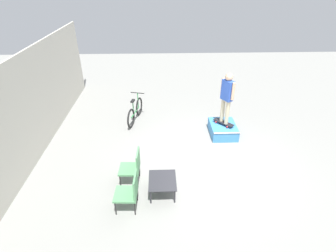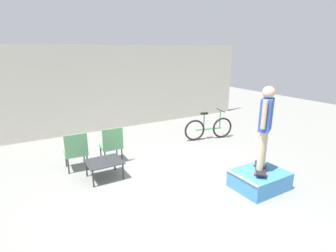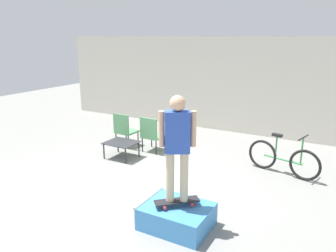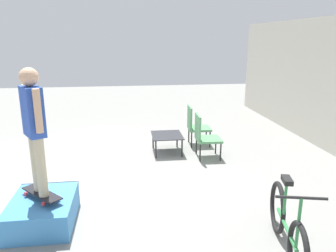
{
  "view_description": "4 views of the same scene",
  "coord_description": "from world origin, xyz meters",
  "px_view_note": "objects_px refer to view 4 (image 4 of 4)",
  "views": [
    {
      "loc": [
        -5.99,
        1.28,
        4.79
      ],
      "look_at": [
        0.4,
        1.05,
        1.03
      ],
      "focal_mm": 28.0,
      "sensor_mm": 36.0,
      "label": 1
    },
    {
      "loc": [
        -2.66,
        -4.19,
        2.85
      ],
      "look_at": [
        0.44,
        1.08,
        1.05
      ],
      "focal_mm": 28.0,
      "sensor_mm": 36.0,
      "label": 2
    },
    {
      "loc": [
        3.75,
        -5.05,
        3.01
      ],
      "look_at": [
        0.35,
        0.99,
        1.1
      ],
      "focal_mm": 35.0,
      "sensor_mm": 36.0,
      "label": 3
    },
    {
      "loc": [
        5.85,
        0.33,
        2.53
      ],
      "look_at": [
        0.55,
        1.04,
        1.08
      ],
      "focal_mm": 35.0,
      "sensor_mm": 36.0,
      "label": 4
    }
  ],
  "objects_px": {
    "bicycle": "(287,226)",
    "coffee_table": "(167,137)",
    "skateboard_on_ramp": "(42,193)",
    "patio_chair_right": "(204,135)",
    "patio_chair_left": "(195,124)",
    "person_skater": "(34,122)",
    "skate_ramp_box": "(43,211)"
  },
  "relations": [
    {
      "from": "bicycle",
      "to": "coffee_table",
      "type": "bearing_deg",
      "value": -152.53
    },
    {
      "from": "skateboard_on_ramp",
      "to": "bicycle",
      "type": "bearing_deg",
      "value": 27.52
    },
    {
      "from": "patio_chair_right",
      "to": "patio_chair_left",
      "type": "bearing_deg",
      "value": 2.12
    },
    {
      "from": "coffee_table",
      "to": "patio_chair_left",
      "type": "relative_size",
      "value": 0.81
    },
    {
      "from": "person_skater",
      "to": "patio_chair_right",
      "type": "height_order",
      "value": "person_skater"
    },
    {
      "from": "skateboard_on_ramp",
      "to": "coffee_table",
      "type": "relative_size",
      "value": 0.86
    },
    {
      "from": "skate_ramp_box",
      "to": "coffee_table",
      "type": "height_order",
      "value": "coffee_table"
    },
    {
      "from": "patio_chair_left",
      "to": "bicycle",
      "type": "height_order",
      "value": "patio_chair_left"
    },
    {
      "from": "person_skater",
      "to": "bicycle",
      "type": "xyz_separation_m",
      "value": [
        1.08,
        3.03,
        -1.11
      ]
    },
    {
      "from": "patio_chair_left",
      "to": "patio_chair_right",
      "type": "bearing_deg",
      "value": -177.31
    },
    {
      "from": "patio_chair_left",
      "to": "patio_chair_right",
      "type": "height_order",
      "value": "same"
    },
    {
      "from": "person_skater",
      "to": "skate_ramp_box",
      "type": "bearing_deg",
      "value": -131.87
    },
    {
      "from": "skateboard_on_ramp",
      "to": "person_skater",
      "type": "xyz_separation_m",
      "value": [
        -0.0,
        0.0,
        1.02
      ]
    },
    {
      "from": "patio_chair_left",
      "to": "patio_chair_right",
      "type": "xyz_separation_m",
      "value": [
        0.89,
        -0.0,
        0.0
      ]
    },
    {
      "from": "skateboard_on_ramp",
      "to": "bicycle",
      "type": "distance_m",
      "value": 3.22
    },
    {
      "from": "skate_ramp_box",
      "to": "patio_chair_left",
      "type": "bearing_deg",
      "value": 137.9
    },
    {
      "from": "coffee_table",
      "to": "patio_chair_left",
      "type": "xyz_separation_m",
      "value": [
        -0.45,
        0.75,
        0.15
      ]
    },
    {
      "from": "patio_chair_left",
      "to": "skate_ramp_box",
      "type": "bearing_deg",
      "value": 140.59
    },
    {
      "from": "patio_chair_right",
      "to": "skateboard_on_ramp",
      "type": "bearing_deg",
      "value": 130.66
    },
    {
      "from": "skateboard_on_ramp",
      "to": "patio_chair_left",
      "type": "height_order",
      "value": "patio_chair_left"
    },
    {
      "from": "skate_ramp_box",
      "to": "patio_chair_right",
      "type": "xyz_separation_m",
      "value": [
        -2.26,
        2.84,
        0.33
      ]
    },
    {
      "from": "person_skater",
      "to": "coffee_table",
      "type": "relative_size",
      "value": 2.19
    },
    {
      "from": "skate_ramp_box",
      "to": "bicycle",
      "type": "height_order",
      "value": "bicycle"
    },
    {
      "from": "skateboard_on_ramp",
      "to": "patio_chair_right",
      "type": "xyz_separation_m",
      "value": [
        -2.26,
        2.84,
        0.06
      ]
    },
    {
      "from": "skateboard_on_ramp",
      "to": "person_skater",
      "type": "height_order",
      "value": "person_skater"
    },
    {
      "from": "skateboard_on_ramp",
      "to": "patio_chair_right",
      "type": "bearing_deg",
      "value": 85.63
    },
    {
      "from": "person_skater",
      "to": "patio_chair_left",
      "type": "distance_m",
      "value": 4.34
    },
    {
      "from": "person_skater",
      "to": "coffee_table",
      "type": "height_order",
      "value": "person_skater"
    },
    {
      "from": "skate_ramp_box",
      "to": "skateboard_on_ramp",
      "type": "relative_size",
      "value": 1.65
    },
    {
      "from": "coffee_table",
      "to": "bicycle",
      "type": "bearing_deg",
      "value": 13.99
    },
    {
      "from": "patio_chair_right",
      "to": "bicycle",
      "type": "distance_m",
      "value": 3.35
    },
    {
      "from": "skate_ramp_box",
      "to": "bicycle",
      "type": "xyz_separation_m",
      "value": [
        1.08,
        3.04,
        0.18
      ]
    }
  ]
}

